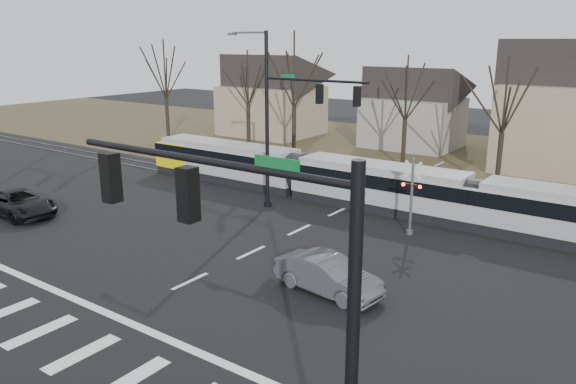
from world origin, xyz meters
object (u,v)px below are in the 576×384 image
Objects in this scene: tram at (378,184)px; sedan at (328,275)px; rail_crossing_signal at (411,199)px; suv at (18,203)px.

sedan is at bearing -72.45° from tram.
rail_crossing_signal is (3.46, -3.21, 0.42)m from tram.
suv is 21.93m from rail_crossing_signal.
tram is 4.73m from rail_crossing_signal.
sedan is 0.88× the size of suv.
sedan is at bearing -84.33° from suv.
tram is 6.64× the size of suv.
suv is (-19.71, -1.59, -0.01)m from sedan.
sedan reaches higher than suv.
suv is at bearing -140.67° from tram.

